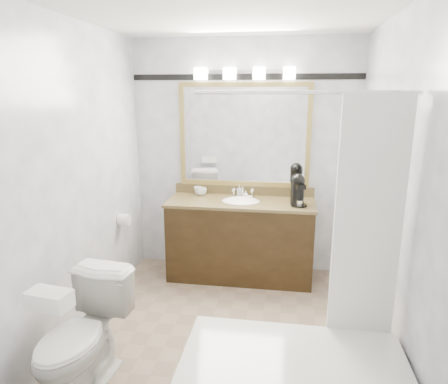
{
  "coord_description": "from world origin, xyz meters",
  "views": [
    {
      "loc": [
        0.43,
        -2.96,
        1.96
      ],
      "look_at": [
        -0.07,
        0.35,
        1.11
      ],
      "focal_mm": 32.0,
      "sensor_mm": 36.0,
      "label": 1
    }
  ],
  "objects": [
    {
      "name": "room",
      "position": [
        0.0,
        0.0,
        1.25
      ],
      "size": [
        2.42,
        2.62,
        2.52
      ],
      "color": "gray",
      "rests_on": "ground"
    },
    {
      "name": "vanity",
      "position": [
        0.0,
        1.02,
        0.44
      ],
      "size": [
        1.53,
        0.58,
        0.97
      ],
      "color": "black",
      "rests_on": "ground"
    },
    {
      "name": "mirror",
      "position": [
        0.0,
        1.28,
        1.5
      ],
      "size": [
        1.4,
        0.04,
        1.1
      ],
      "color": "tan",
      "rests_on": "room"
    },
    {
      "name": "vanity_light_bar",
      "position": [
        0.0,
        1.23,
        2.13
      ],
      "size": [
        1.02,
        0.14,
        0.12
      ],
      "color": "silver",
      "rests_on": "room"
    },
    {
      "name": "accent_stripe",
      "position": [
        0.0,
        1.29,
        2.1
      ],
      "size": [
        2.4,
        0.01,
        0.06
      ],
      "primitive_type": "cube",
      "color": "black",
      "rests_on": "room"
    },
    {
      "name": "bathtub",
      "position": [
        0.55,
        -0.9,
        0.28
      ],
      "size": [
        1.3,
        0.75,
        1.96
      ],
      "color": "white",
      "rests_on": "ground"
    },
    {
      "name": "tp_roll",
      "position": [
        -1.14,
        0.66,
        0.7
      ],
      "size": [
        0.11,
        0.12,
        0.12
      ],
      "primitive_type": "cylinder",
      "rotation": [
        0.0,
        1.57,
        0.0
      ],
      "color": "white",
      "rests_on": "room"
    },
    {
      "name": "toilet",
      "position": [
        -0.84,
        -0.84,
        0.39
      ],
      "size": [
        0.52,
        0.81,
        0.77
      ],
      "primitive_type": "imported",
      "rotation": [
        0.0,
        0.0,
        -0.12
      ],
      "color": "white",
      "rests_on": "ground"
    },
    {
      "name": "tissue_box",
      "position": [
        -0.84,
        -1.12,
        0.83
      ],
      "size": [
        0.26,
        0.17,
        0.1
      ],
      "primitive_type": "cube",
      "rotation": [
        0.0,
        0.0,
        -0.15
      ],
      "color": "white",
      "rests_on": "toilet"
    },
    {
      "name": "coffee_maker",
      "position": [
        0.58,
        0.95,
        1.01
      ],
      "size": [
        0.17,
        0.2,
        0.31
      ],
      "rotation": [
        0.0,
        0.0,
        0.32
      ],
      "color": "black",
      "rests_on": "vanity"
    },
    {
      "name": "cup_left",
      "position": [
        -0.45,
        1.18,
        0.89
      ],
      "size": [
        0.12,
        0.12,
        0.09
      ],
      "primitive_type": "imported",
      "rotation": [
        0.0,
        0.0,
        -0.07
      ],
      "color": "white",
      "rests_on": "vanity"
    },
    {
      "name": "cup_right",
      "position": [
        -0.5,
        1.22,
        0.89
      ],
      "size": [
        0.11,
        0.11,
        0.08
      ],
      "primitive_type": "imported",
      "rotation": [
        0.0,
        0.0,
        0.25
      ],
      "color": "white",
      "rests_on": "vanity"
    },
    {
      "name": "soap_bottle_a",
      "position": [
        -0.04,
        1.23,
        0.91
      ],
      "size": [
        0.06,
        0.06,
        0.11
      ],
      "primitive_type": "imported",
      "rotation": [
        0.0,
        0.0,
        0.13
      ],
      "color": "white",
      "rests_on": "vanity"
    },
    {
      "name": "soap_bottle_b",
      "position": [
        0.04,
        1.15,
        0.89
      ],
      "size": [
        0.06,
        0.06,
        0.07
      ],
      "primitive_type": "imported",
      "rotation": [
        0.0,
        0.0,
        -0.06
      ],
      "color": "white",
      "rests_on": "vanity"
    },
    {
      "name": "soap_bar",
      "position": [
        0.07,
        1.13,
        0.86
      ],
      "size": [
        0.09,
        0.06,
        0.03
      ],
      "primitive_type": "cube",
      "rotation": [
        0.0,
        0.0,
        -0.19
      ],
      "color": "beige",
      "rests_on": "vanity"
    }
  ]
}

